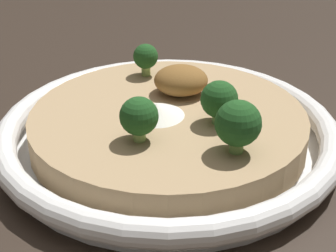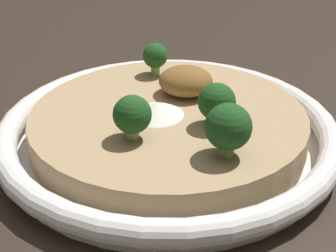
# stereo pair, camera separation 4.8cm
# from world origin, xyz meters

# --- Properties ---
(ground_plane) EXTENTS (6.00, 6.00, 0.00)m
(ground_plane) POSITION_xyz_m (0.00, 0.00, 0.00)
(ground_plane) COLOR #2D231C
(risotto_bowl) EXTENTS (0.32, 0.32, 0.04)m
(risotto_bowl) POSITION_xyz_m (0.00, 0.00, 0.02)
(risotto_bowl) COLOR white
(risotto_bowl) RESTS_ON ground_plane
(cheese_sprinkle) EXTENTS (0.05, 0.05, 0.01)m
(cheese_sprinkle) POSITION_xyz_m (-0.01, -0.01, 0.04)
(cheese_sprinkle) COLOR white
(cheese_sprinkle) RESTS_ON risotto_bowl
(crispy_onion_garnish) EXTENTS (0.05, 0.05, 0.03)m
(crispy_onion_garnish) POSITION_xyz_m (0.01, 0.04, 0.05)
(crispy_onion_garnish) COLOR brown
(crispy_onion_garnish) RESTS_ON risotto_bowl
(broccoli_back_left) EXTENTS (0.03, 0.03, 0.03)m
(broccoli_back_left) POSITION_xyz_m (-0.02, 0.09, 0.06)
(broccoli_back_left) COLOR #84A856
(broccoli_back_left) RESTS_ON risotto_bowl
(broccoli_front) EXTENTS (0.03, 0.03, 0.04)m
(broccoli_front) POSITION_xyz_m (-0.02, -0.05, 0.06)
(broccoli_front) COLOR #84A856
(broccoli_front) RESTS_ON risotto_bowl
(broccoli_right) EXTENTS (0.03, 0.03, 0.04)m
(broccoli_right) POSITION_xyz_m (0.04, -0.02, 0.06)
(broccoli_right) COLOR #668E47
(broccoli_right) RESTS_ON risotto_bowl
(broccoli_front_right) EXTENTS (0.04, 0.04, 0.04)m
(broccoli_front_right) POSITION_xyz_m (0.05, -0.07, 0.06)
(broccoli_front_right) COLOR #668E47
(broccoli_front_right) RESTS_ON risotto_bowl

